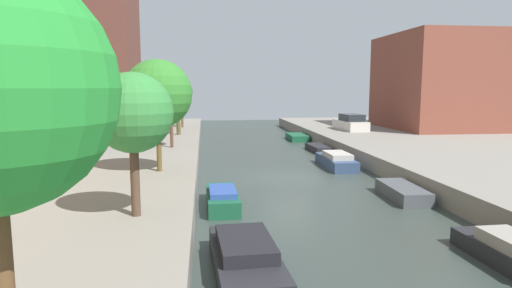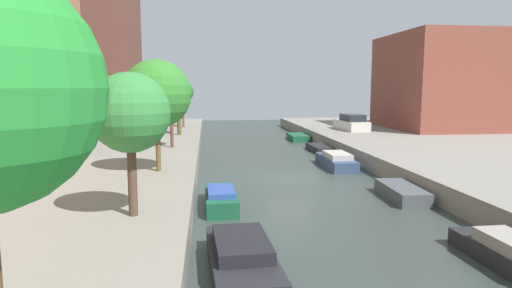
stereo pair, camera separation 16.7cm
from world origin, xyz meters
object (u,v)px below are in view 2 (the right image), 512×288
moored_boat_left_2 (221,198)px  moored_boat_right_4 (319,148)px  low_block_right (444,82)px  street_tree_5 (183,92)px  apartment_tower_far (78,15)px  moored_boat_left_1 (242,258)px  moored_boat_right_2 (402,192)px  street_tree_1 (130,113)px  street_tree_4 (178,91)px  moored_boat_right_3 (336,161)px  street_tree_2 (157,94)px  street_tree_3 (171,97)px  moored_boat_right_5 (298,137)px  parked_car (352,123)px

moored_boat_left_2 → moored_boat_right_4: moored_boat_left_2 is taller
low_block_right → street_tree_5: size_ratio=2.45×
apartment_tower_far → moored_boat_left_1: 35.66m
apartment_tower_far → moored_boat_right_4: apartment_tower_far is taller
moored_boat_left_1 → moored_boat_right_2: bearing=41.9°
street_tree_1 → moored_boat_left_1: street_tree_1 is taller
street_tree_4 → moored_boat_left_1: bearing=-82.9°
street_tree_4 → moored_boat_right_3: bearing=-46.5°
street_tree_2 → street_tree_3: (0.00, 8.13, -0.29)m
low_block_right → moored_boat_left_1: low_block_right is taller
low_block_right → street_tree_3: size_ratio=2.52×
street_tree_4 → moored_boat_left_2: street_tree_4 is taller
apartment_tower_far → moored_boat_left_2: apartment_tower_far is taller
street_tree_5 → moored_boat_right_2: street_tree_5 is taller
street_tree_4 → moored_boat_left_2: bearing=-81.6°
low_block_right → street_tree_1: (-24.72, -25.98, -1.30)m
low_block_right → moored_boat_left_1: 35.91m
apartment_tower_far → street_tree_3: 18.26m
moored_boat_right_2 → moored_boat_right_5: (-0.03, 21.70, -0.02)m
street_tree_4 → parked_car: street_tree_4 is taller
street_tree_1 → street_tree_2: street_tree_2 is taller
street_tree_3 → moored_boat_right_3: (10.16, -2.98, -3.89)m
moored_boat_right_4 → moored_boat_right_2: bearing=-90.3°
street_tree_1 → street_tree_5: size_ratio=0.96×
apartment_tower_far → moored_boat_left_2: 29.99m
street_tree_3 → moored_boat_right_3: street_tree_3 is taller
street_tree_2 → moored_boat_right_5: street_tree_2 is taller
moored_boat_left_1 → moored_boat_left_2: moored_boat_left_1 is taller
street_tree_1 → moored_boat_left_2: bearing=56.1°
low_block_right → street_tree_4: 24.91m
street_tree_1 → moored_boat_right_5: 28.67m
low_block_right → street_tree_4: (-24.72, -2.96, -0.85)m
apartment_tower_far → street_tree_1: (9.28, -29.27, -7.36)m
moored_boat_right_2 → moored_boat_left_2: bearing=-176.9°
apartment_tower_far → street_tree_4: 13.15m
street_tree_5 → moored_boat_left_2: (2.80, -25.62, -4.10)m
apartment_tower_far → parked_car: (24.82, -4.02, -9.87)m
street_tree_2 → parked_car: 24.02m
street_tree_4 → low_block_right: bearing=6.8°
moored_boat_left_2 → apartment_tower_far: bearing=115.7°
street_tree_2 → moored_boat_right_2: size_ratio=1.52×
street_tree_1 → street_tree_5: street_tree_5 is taller
street_tree_5 → moored_boat_left_2: street_tree_5 is taller
moored_boat_right_3 → moored_boat_right_5: moored_boat_right_3 is taller
moored_boat_right_3 → low_block_right: bearing=43.2°
street_tree_4 → moored_boat_left_1: (3.13, -25.29, -4.18)m
apartment_tower_far → moored_boat_right_2: bearing=-50.9°
street_tree_4 → moored_boat_right_2: bearing=-59.7°
moored_boat_right_5 → low_block_right: bearing=-1.3°
moored_boat_left_1 → apartment_tower_far: bearing=111.5°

